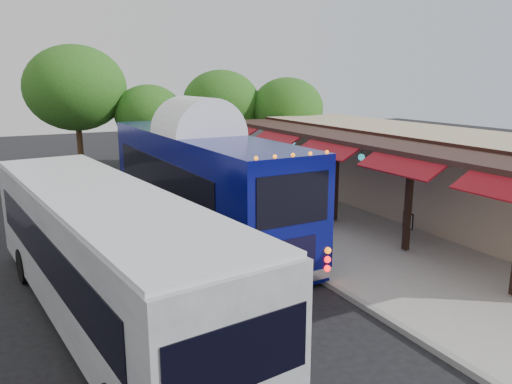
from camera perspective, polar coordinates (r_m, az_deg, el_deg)
ground at (r=15.29m, az=6.15°, el=-9.46°), size 90.00×90.00×0.00m
sidewalk at (r=21.14m, az=11.59°, el=-3.09°), size 10.00×40.00×0.15m
curb at (r=18.55m, az=-0.51°, el=-5.08°), size 0.20×40.00×0.16m
station_shelter at (r=22.98m, az=18.41°, el=2.33°), size 8.15×20.00×3.60m
coach_bus at (r=18.64m, az=-6.53°, el=1.68°), size 3.14×12.90×4.10m
city_bus at (r=12.49m, az=-17.09°, el=-6.37°), size 4.15×12.33×3.25m
ped_a at (r=17.18m, az=3.47°, el=-2.88°), size 0.74×0.50×1.97m
ped_b at (r=19.67m, az=7.73°, el=-1.54°), size 0.89×0.77×1.57m
ped_c at (r=19.25m, az=3.45°, el=-1.83°), size 0.97×0.75×1.53m
ped_d at (r=20.79m, az=6.50°, el=-0.70°), size 1.04×0.61×1.59m
sign_board at (r=18.34m, az=16.95°, el=-3.30°), size 0.07×0.48×1.05m
tree_left at (r=32.06m, az=-12.14°, el=8.70°), size 4.24×4.24×5.43m
tree_mid at (r=32.40m, az=-4.00°, el=10.06°), size 4.94×4.94×6.33m
tree_right at (r=32.24m, az=3.58°, el=9.50°), size 4.58×4.58×5.86m
tree_far at (r=32.86m, az=-19.92°, el=11.10°), size 6.09×6.09×7.80m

